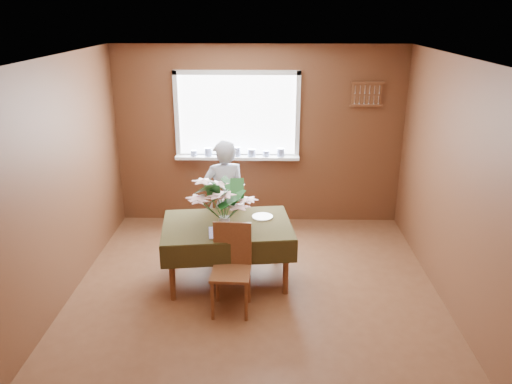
{
  "coord_description": "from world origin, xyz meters",
  "views": [
    {
      "loc": [
        0.12,
        -4.55,
        2.92
      ],
      "look_at": [
        0.0,
        0.55,
        1.05
      ],
      "focal_mm": 35.0,
      "sensor_mm": 36.0,
      "label": 1
    }
  ],
  "objects_px": {
    "dining_table": "(227,231)",
    "flower_bouquet": "(224,200)",
    "seated_woman": "(224,199)",
    "chair_far": "(228,214)",
    "chair_near": "(232,263)"
  },
  "relations": [
    {
      "from": "chair_far",
      "to": "seated_woman",
      "type": "bearing_deg",
      "value": 41.92
    },
    {
      "from": "chair_near",
      "to": "seated_woman",
      "type": "distance_m",
      "value": 1.25
    },
    {
      "from": "dining_table",
      "to": "chair_near",
      "type": "bearing_deg",
      "value": -88.56
    },
    {
      "from": "dining_table",
      "to": "chair_far",
      "type": "height_order",
      "value": "chair_far"
    },
    {
      "from": "flower_bouquet",
      "to": "dining_table",
      "type": "bearing_deg",
      "value": 85.05
    },
    {
      "from": "seated_woman",
      "to": "flower_bouquet",
      "type": "distance_m",
      "value": 0.86
    },
    {
      "from": "dining_table",
      "to": "chair_far",
      "type": "bearing_deg",
      "value": 86.24
    },
    {
      "from": "dining_table",
      "to": "seated_woman",
      "type": "relative_size",
      "value": 1.03
    },
    {
      "from": "seated_woman",
      "to": "dining_table",
      "type": "bearing_deg",
      "value": 80.27
    },
    {
      "from": "dining_table",
      "to": "flower_bouquet",
      "type": "distance_m",
      "value": 0.45
    },
    {
      "from": "chair_near",
      "to": "flower_bouquet",
      "type": "bearing_deg",
      "value": 106.48
    },
    {
      "from": "seated_woman",
      "to": "flower_bouquet",
      "type": "relative_size",
      "value": 2.4
    },
    {
      "from": "chair_far",
      "to": "flower_bouquet",
      "type": "xyz_separation_m",
      "value": [
        0.03,
        -0.86,
        0.52
      ]
    },
    {
      "from": "dining_table",
      "to": "chair_near",
      "type": "xyz_separation_m",
      "value": [
        0.09,
        -0.56,
        -0.11
      ]
    },
    {
      "from": "chair_far",
      "to": "chair_near",
      "type": "xyz_separation_m",
      "value": [
        0.13,
        -1.26,
        -0.01
      ]
    }
  ]
}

